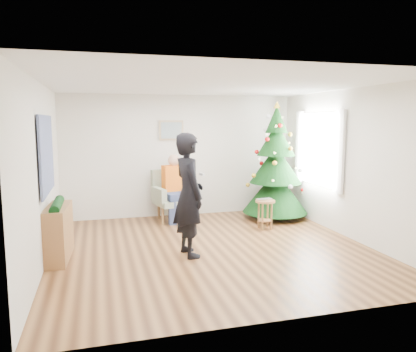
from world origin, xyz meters
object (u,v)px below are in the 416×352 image
object	(u,v)px
armchair	(174,201)
standing_man	(189,195)
christmas_tree	(276,166)
stool	(265,214)
console	(58,233)

from	to	relation	value
armchair	standing_man	bearing A→B (deg)	-107.85
standing_man	armchair	bearing A→B (deg)	-13.48
christmas_tree	stool	world-z (taller)	christmas_tree
christmas_tree	armchair	distance (m)	2.25
console	christmas_tree	bearing A→B (deg)	24.39
standing_man	console	xyz separation A→B (m)	(-1.91, 0.33, -0.54)
christmas_tree	stool	size ratio (longest dim) A/B	4.41
stool	standing_man	distance (m)	2.15
stool	armchair	xyz separation A→B (m)	(-1.54, 1.17, 0.10)
console	armchair	bearing A→B (deg)	46.96
stool	standing_man	bearing A→B (deg)	-147.37
armchair	stool	bearing A→B (deg)	-50.37
stool	console	bearing A→B (deg)	-167.90
armchair	console	bearing A→B (deg)	-150.07
christmas_tree	standing_man	distance (m)	2.97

